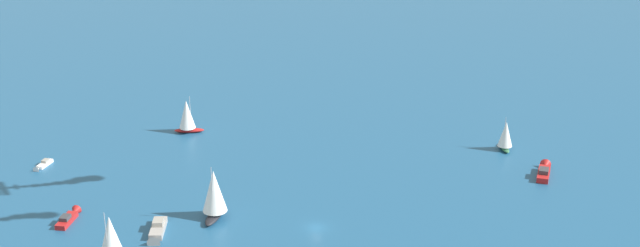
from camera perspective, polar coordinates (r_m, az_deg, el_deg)
The scene contains 9 objects.
ground_plane at distance 179.17m, azimuth -0.28°, elevation -7.17°, with size 2000.00×2000.00×0.00m, color #1E517A.
sailboat_near_centre at distance 229.75m, azimuth -9.11°, elevation 0.51°, with size 8.19×6.09×10.42m.
sailboat_far_port at distance 182.23m, azimuth -7.28°, elevation -4.81°, with size 6.41×10.13×12.60m.
sailboat_offshore at distance 221.03m, azimuth 12.62°, elevation -0.81°, with size 5.32×6.88×8.84m.
motorboat_trailing at distance 210.36m, azimuth 15.13°, elevation -3.18°, with size 3.89×10.76×3.05m.
motorboat_outer_ring_a at distance 189.89m, azimuth -16.85°, elevation -6.20°, with size 4.65×9.03×2.54m.
sailboat_outer_ring_b at distance 167.18m, azimuth -14.16°, elevation -7.88°, with size 5.53×9.87×12.65m.
motorboat_outer_ring_c at distance 218.40m, azimuth -18.50°, elevation -2.73°, with size 2.68×6.62×1.87m.
motorboat_outer_ring_d at distance 179.45m, azimuth -11.12°, elevation -7.27°, with size 7.21×10.72×3.08m.
Camera 1 is at (-66.96, 142.29, 85.85)m, focal length 46.61 mm.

